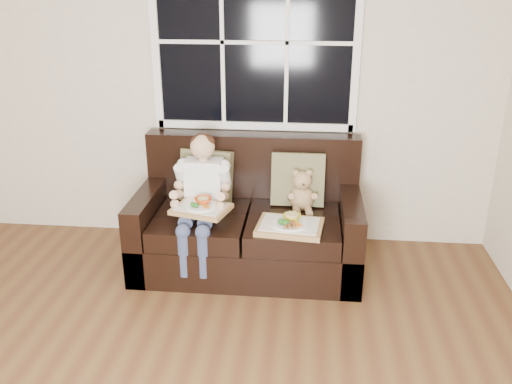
# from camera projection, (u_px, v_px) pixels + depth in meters

# --- Properties ---
(room_walls) EXTENTS (4.52, 5.02, 2.71)m
(room_walls) POSITION_uv_depth(u_px,v_px,m) (99.00, 137.00, 1.91)
(room_walls) COLOR beige
(room_walls) RESTS_ON ground
(window_back) EXTENTS (1.62, 0.04, 1.37)m
(window_back) POSITION_uv_depth(u_px,v_px,m) (255.00, 42.00, 4.16)
(window_back) COLOR black
(window_back) RESTS_ON room_walls
(loveseat) EXTENTS (1.70, 0.92, 0.96)m
(loveseat) POSITION_uv_depth(u_px,v_px,m) (249.00, 226.00, 4.23)
(loveseat) COLOR black
(loveseat) RESTS_ON ground
(pillow_left) EXTENTS (0.44, 0.26, 0.42)m
(pillow_left) POSITION_uv_depth(u_px,v_px,m) (206.00, 176.00, 4.27)
(pillow_left) COLOR olive
(pillow_left) RESTS_ON loveseat
(pillow_right) EXTENTS (0.41, 0.19, 0.42)m
(pillow_right) POSITION_uv_depth(u_px,v_px,m) (298.00, 179.00, 4.21)
(pillow_right) COLOR olive
(pillow_right) RESTS_ON loveseat
(child) EXTENTS (0.41, 0.60, 0.92)m
(child) POSITION_uv_depth(u_px,v_px,m) (202.00, 189.00, 4.02)
(child) COLOR white
(child) RESTS_ON loveseat
(teddy_bear) EXTENTS (0.21, 0.26, 0.34)m
(teddy_bear) POSITION_uv_depth(u_px,v_px,m) (302.00, 193.00, 4.13)
(teddy_bear) COLOR #997451
(teddy_bear) RESTS_ON loveseat
(tray_left) EXTENTS (0.45, 0.39, 0.09)m
(tray_left) POSITION_uv_depth(u_px,v_px,m) (201.00, 207.00, 3.90)
(tray_left) COLOR #AB804D
(tray_left) RESTS_ON child
(tray_right) EXTENTS (0.49, 0.40, 0.10)m
(tray_right) POSITION_uv_depth(u_px,v_px,m) (290.00, 225.00, 3.83)
(tray_right) COLOR #AB804D
(tray_right) RESTS_ON loveseat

